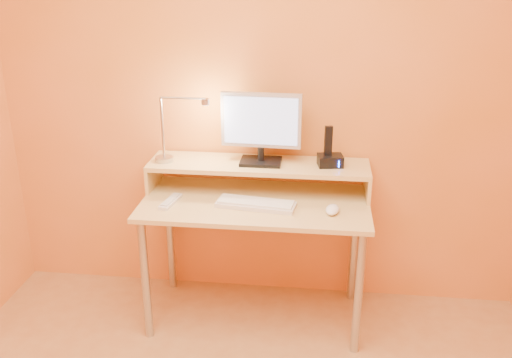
# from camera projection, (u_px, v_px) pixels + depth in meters

# --- Properties ---
(wall_back) EXTENTS (3.00, 0.04, 2.50)m
(wall_back) POSITION_uv_depth(u_px,v_px,m) (262.00, 89.00, 3.07)
(wall_back) COLOR #E7864A
(wall_back) RESTS_ON floor
(desk_leg_fl) EXTENTS (0.04, 0.04, 0.69)m
(desk_leg_fl) POSITION_uv_depth(u_px,v_px,m) (146.00, 280.00, 2.93)
(desk_leg_fl) COLOR #AEAEAF
(desk_leg_fl) RESTS_ON floor
(desk_leg_fr) EXTENTS (0.04, 0.04, 0.69)m
(desk_leg_fr) POSITION_uv_depth(u_px,v_px,m) (358.00, 294.00, 2.81)
(desk_leg_fr) COLOR #AEAEAF
(desk_leg_fr) RESTS_ON floor
(desk_leg_bl) EXTENTS (0.04, 0.04, 0.69)m
(desk_leg_bl) POSITION_uv_depth(u_px,v_px,m) (170.00, 237.00, 3.40)
(desk_leg_bl) COLOR #AEAEAF
(desk_leg_bl) RESTS_ON floor
(desk_leg_br) EXTENTS (0.04, 0.04, 0.69)m
(desk_leg_br) POSITION_uv_depth(u_px,v_px,m) (354.00, 247.00, 3.28)
(desk_leg_br) COLOR #AEAEAF
(desk_leg_br) RESTS_ON floor
(desk_lower) EXTENTS (1.20, 0.60, 0.02)m
(desk_lower) POSITION_uv_depth(u_px,v_px,m) (255.00, 203.00, 2.97)
(desk_lower) COLOR tan
(desk_lower) RESTS_ON floor
(shelf_riser_left) EXTENTS (0.02, 0.30, 0.14)m
(shelf_riser_left) POSITION_uv_depth(u_px,v_px,m) (154.00, 174.00, 3.15)
(shelf_riser_left) COLOR tan
(shelf_riser_left) RESTS_ON desk_lower
(shelf_riser_right) EXTENTS (0.02, 0.30, 0.14)m
(shelf_riser_right) POSITION_uv_depth(u_px,v_px,m) (367.00, 183.00, 3.02)
(shelf_riser_right) COLOR tan
(shelf_riser_right) RESTS_ON desk_lower
(desk_shelf) EXTENTS (1.20, 0.30, 0.02)m
(desk_shelf) POSITION_uv_depth(u_px,v_px,m) (259.00, 165.00, 3.05)
(desk_shelf) COLOR tan
(desk_shelf) RESTS_ON desk_lower
(monitor_foot) EXTENTS (0.22, 0.16, 0.02)m
(monitor_foot) POSITION_uv_depth(u_px,v_px,m) (261.00, 161.00, 3.05)
(monitor_foot) COLOR black
(monitor_foot) RESTS_ON desk_shelf
(monitor_neck) EXTENTS (0.04, 0.04, 0.07)m
(monitor_neck) POSITION_uv_depth(u_px,v_px,m) (261.00, 154.00, 3.03)
(monitor_neck) COLOR black
(monitor_neck) RESTS_ON monitor_foot
(monitor_panel) EXTENTS (0.43, 0.06, 0.29)m
(monitor_panel) POSITION_uv_depth(u_px,v_px,m) (261.00, 120.00, 2.97)
(monitor_panel) COLOR #AEAFB6
(monitor_panel) RESTS_ON monitor_neck
(monitor_back) EXTENTS (0.39, 0.03, 0.25)m
(monitor_back) POSITION_uv_depth(u_px,v_px,m) (262.00, 119.00, 2.99)
(monitor_back) COLOR black
(monitor_back) RESTS_ON monitor_panel
(monitor_screen) EXTENTS (0.39, 0.02, 0.25)m
(monitor_screen) POSITION_uv_depth(u_px,v_px,m) (261.00, 121.00, 2.95)
(monitor_screen) COLOR #A1BAF7
(monitor_screen) RESTS_ON monitor_panel
(lamp_base) EXTENTS (0.10, 0.10, 0.02)m
(lamp_base) POSITION_uv_depth(u_px,v_px,m) (164.00, 159.00, 3.07)
(lamp_base) COLOR #AEAEAF
(lamp_base) RESTS_ON desk_shelf
(lamp_post) EXTENTS (0.01, 0.01, 0.33)m
(lamp_post) POSITION_uv_depth(u_px,v_px,m) (162.00, 128.00, 3.01)
(lamp_post) COLOR #AEAEAF
(lamp_post) RESTS_ON lamp_base
(lamp_arm) EXTENTS (0.24, 0.01, 0.01)m
(lamp_arm) POSITION_uv_depth(u_px,v_px,m) (183.00, 98.00, 2.94)
(lamp_arm) COLOR #AEAEAF
(lamp_arm) RESTS_ON lamp_post
(lamp_head) EXTENTS (0.04, 0.04, 0.03)m
(lamp_head) POSITION_uv_depth(u_px,v_px,m) (205.00, 102.00, 2.93)
(lamp_head) COLOR #AEAEAF
(lamp_head) RESTS_ON lamp_arm
(lamp_bulb) EXTENTS (0.03, 0.03, 0.00)m
(lamp_bulb) POSITION_uv_depth(u_px,v_px,m) (206.00, 105.00, 2.93)
(lamp_bulb) COLOR #FFEAC6
(lamp_bulb) RESTS_ON lamp_head
(phone_dock) EXTENTS (0.15, 0.12, 0.06)m
(phone_dock) POSITION_uv_depth(u_px,v_px,m) (330.00, 161.00, 3.00)
(phone_dock) COLOR black
(phone_dock) RESTS_ON desk_shelf
(phone_handset) EXTENTS (0.04, 0.03, 0.16)m
(phone_handset) POSITION_uv_depth(u_px,v_px,m) (328.00, 141.00, 2.96)
(phone_handset) COLOR black
(phone_handset) RESTS_ON phone_dock
(phone_led) EXTENTS (0.01, 0.00, 0.04)m
(phone_led) POSITION_uv_depth(u_px,v_px,m) (339.00, 164.00, 2.95)
(phone_led) COLOR #2661FF
(phone_led) RESTS_ON phone_dock
(keyboard) EXTENTS (0.42, 0.18, 0.02)m
(keyboard) POSITION_uv_depth(u_px,v_px,m) (256.00, 205.00, 2.90)
(keyboard) COLOR silver
(keyboard) RESTS_ON desk_lower
(mouse) EXTENTS (0.08, 0.13, 0.04)m
(mouse) POSITION_uv_depth(u_px,v_px,m) (332.00, 209.00, 2.82)
(mouse) COLOR white
(mouse) RESTS_ON desk_lower
(remote_control) EXTENTS (0.08, 0.20, 0.02)m
(remote_control) POSITION_uv_depth(u_px,v_px,m) (171.00, 202.00, 2.94)
(remote_control) COLOR silver
(remote_control) RESTS_ON desk_lower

